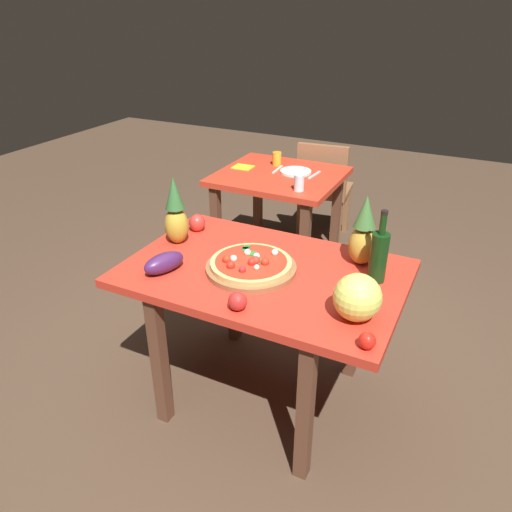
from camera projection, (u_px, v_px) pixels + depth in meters
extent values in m
plane|color=#4C3828|center=(263.00, 393.00, 2.55)|extent=(10.00, 10.00, 0.00)
cube|color=brown|center=(160.00, 361.00, 2.24)|extent=(0.06, 0.06, 0.71)
cube|color=brown|center=(305.00, 413.00, 1.96)|extent=(0.06, 0.06, 0.71)
cube|color=brown|center=(234.00, 288.00, 2.81)|extent=(0.06, 0.06, 0.71)
cube|color=brown|center=(355.00, 320.00, 2.53)|extent=(0.06, 0.06, 0.71)
cube|color=red|center=(264.00, 273.00, 2.21)|extent=(1.25, 0.82, 0.04)
cube|color=brown|center=(217.00, 234.00, 3.45)|extent=(0.06, 0.06, 0.71)
cube|color=brown|center=(304.00, 253.00, 3.19)|extent=(0.06, 0.06, 0.71)
cube|color=brown|center=(258.00, 203.00, 3.98)|extent=(0.06, 0.06, 0.71)
cube|color=brown|center=(336.00, 217.00, 3.72)|extent=(0.06, 0.06, 0.71)
cube|color=red|center=(280.00, 176.00, 3.41)|extent=(0.85, 0.77, 0.04)
cube|color=#8E5E3A|center=(346.00, 210.00, 4.23)|extent=(0.04, 0.04, 0.41)
cube|color=#8E5E3A|center=(310.00, 205.00, 4.33)|extent=(0.04, 0.04, 0.41)
cube|color=#8E5E3A|center=(338.00, 224.00, 3.96)|extent=(0.04, 0.04, 0.41)
cube|color=#8E5E3A|center=(300.00, 219.00, 4.06)|extent=(0.04, 0.04, 0.41)
cube|color=#8E5E3A|center=(325.00, 189.00, 4.04)|extent=(0.44, 0.44, 0.04)
cube|color=#915F3E|center=(322.00, 170.00, 3.79)|extent=(0.40, 0.08, 0.40)
cylinder|color=#8E5E3A|center=(251.00, 268.00, 2.18)|extent=(0.41, 0.41, 0.02)
cylinder|color=#E2B365|center=(251.00, 263.00, 2.17)|extent=(0.37, 0.37, 0.02)
cylinder|color=red|center=(251.00, 261.00, 2.17)|extent=(0.32, 0.32, 0.00)
sphere|color=red|center=(227.00, 259.00, 2.15)|extent=(0.04, 0.04, 0.04)
sphere|color=red|center=(231.00, 265.00, 2.11)|extent=(0.04, 0.04, 0.04)
sphere|color=red|center=(256.00, 261.00, 2.14)|extent=(0.04, 0.04, 0.04)
sphere|color=red|center=(252.00, 262.00, 2.13)|extent=(0.04, 0.04, 0.04)
sphere|color=red|center=(265.00, 262.00, 2.13)|extent=(0.04, 0.04, 0.04)
sphere|color=red|center=(242.00, 270.00, 2.08)|extent=(0.03, 0.03, 0.03)
cube|color=#398026|center=(255.00, 261.00, 2.15)|extent=(0.05, 0.05, 0.00)
cube|color=#277E35|center=(246.00, 249.00, 2.25)|extent=(0.05, 0.05, 0.00)
cube|color=#277B2C|center=(246.00, 247.00, 2.27)|extent=(0.03, 0.05, 0.00)
cube|color=#377233|center=(260.00, 262.00, 2.15)|extent=(0.03, 0.05, 0.00)
cube|color=#2F792D|center=(253.00, 254.00, 2.22)|extent=(0.04, 0.05, 0.00)
sphere|color=white|center=(257.00, 267.00, 2.10)|extent=(0.02, 0.02, 0.02)
sphere|color=silver|center=(234.00, 258.00, 2.16)|extent=(0.03, 0.03, 0.03)
sphere|color=silver|center=(256.00, 257.00, 2.18)|extent=(0.03, 0.03, 0.03)
sphere|color=white|center=(275.00, 252.00, 2.21)|extent=(0.03, 0.03, 0.03)
sphere|color=#F8E4CF|center=(247.00, 252.00, 2.21)|extent=(0.03, 0.03, 0.03)
cylinder|color=#113411|center=(378.00, 258.00, 2.06)|extent=(0.08, 0.08, 0.22)
cylinder|color=#113411|center=(383.00, 224.00, 1.99)|extent=(0.03, 0.03, 0.09)
cylinder|color=black|center=(385.00, 212.00, 1.96)|extent=(0.03, 0.03, 0.02)
ellipsoid|color=#B49232|center=(362.00, 245.00, 2.21)|extent=(0.12, 0.12, 0.18)
cone|color=#3C6E32|center=(366.00, 212.00, 2.13)|extent=(0.10, 0.10, 0.15)
ellipsoid|color=#B4962E|center=(177.00, 226.00, 2.40)|extent=(0.12, 0.12, 0.18)
cone|color=#2F6531|center=(174.00, 193.00, 2.32)|extent=(0.09, 0.09, 0.16)
sphere|color=#DDDF5F|center=(357.00, 297.00, 1.82)|extent=(0.19, 0.19, 0.19)
ellipsoid|color=red|center=(197.00, 223.00, 2.55)|extent=(0.08, 0.08, 0.09)
ellipsoid|color=#441F50|center=(164.00, 263.00, 2.16)|extent=(0.16, 0.22, 0.09)
sphere|color=red|center=(238.00, 301.00, 1.90)|extent=(0.08, 0.08, 0.08)
sphere|color=red|center=(367.00, 341.00, 1.69)|extent=(0.06, 0.06, 0.06)
cylinder|color=#F6A026|center=(277.00, 159.00, 3.55)|extent=(0.07, 0.07, 0.10)
cylinder|color=silver|center=(299.00, 183.00, 3.07)|extent=(0.06, 0.06, 0.11)
cylinder|color=white|center=(296.00, 172.00, 3.41)|extent=(0.22, 0.22, 0.02)
cube|color=silver|center=(278.00, 169.00, 3.47)|extent=(0.03, 0.18, 0.01)
cube|color=silver|center=(314.00, 175.00, 3.36)|extent=(0.03, 0.18, 0.01)
cube|color=yellow|center=(243.00, 167.00, 3.52)|extent=(0.14, 0.13, 0.01)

